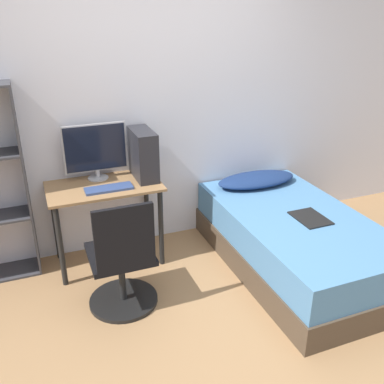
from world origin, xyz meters
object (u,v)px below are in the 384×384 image
(office_chair, at_px, (123,267))
(bed, at_px, (294,241))
(monitor, at_px, (96,150))
(pc_tower, at_px, (143,154))
(keyboard, at_px, (109,188))

(office_chair, relative_size, bed, 0.48)
(monitor, distance_m, pc_tower, 0.40)
(office_chair, height_order, pc_tower, pc_tower)
(keyboard, height_order, pc_tower, pc_tower)
(keyboard, relative_size, pc_tower, 0.92)
(bed, xyz_separation_m, pc_tower, (-1.11, 0.73, 0.70))
(bed, height_order, monitor, monitor)
(bed, xyz_separation_m, keyboard, (-1.45, 0.57, 0.50))
(office_chair, distance_m, bed, 1.50)
(office_chair, xyz_separation_m, monitor, (0.01, 0.85, 0.65))
(office_chair, bearing_deg, keyboard, 85.47)
(bed, distance_m, monitor, 1.87)
(keyboard, bearing_deg, pc_tower, 25.12)
(bed, relative_size, pc_tower, 4.51)
(monitor, relative_size, keyboard, 1.38)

